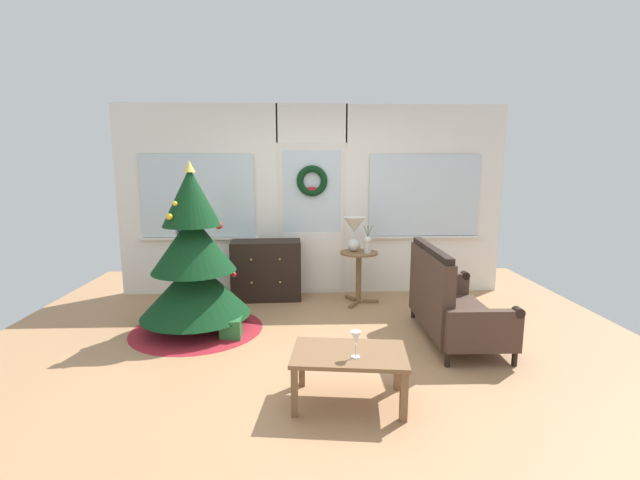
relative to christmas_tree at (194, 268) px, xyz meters
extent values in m
plane|color=#AD7F56|center=(1.28, -0.70, -0.68)|extent=(6.76, 6.76, 0.00)
cube|color=white|center=(-0.25, 1.39, 0.60)|extent=(2.15, 0.08, 2.55)
cube|color=white|center=(2.80, 1.39, 0.60)|extent=(2.15, 0.08, 2.55)
cube|color=white|center=(1.28, 1.39, 1.62)|extent=(0.94, 0.08, 0.50)
cube|color=silver|center=(1.28, 1.35, 0.35)|extent=(0.90, 0.05, 2.05)
cube|color=white|center=(1.28, 1.33, -0.23)|extent=(0.78, 0.02, 0.80)
cube|color=silver|center=(1.28, 1.33, 0.72)|extent=(0.78, 0.01, 1.10)
cube|color=silver|center=(-0.25, 1.33, 0.67)|extent=(1.50, 0.01, 1.10)
cube|color=silver|center=(2.80, 1.33, 0.67)|extent=(1.50, 0.01, 1.10)
cube|color=silver|center=(-0.25, 1.32, 0.10)|extent=(1.59, 0.06, 0.03)
cube|color=silver|center=(2.80, 1.32, 0.10)|extent=(1.59, 0.06, 0.03)
torus|color=black|center=(1.28, 1.29, 0.87)|extent=(0.41, 0.09, 0.41)
cube|color=red|center=(1.28, 1.27, 0.74)|extent=(0.10, 0.02, 0.10)
cylinder|color=#4C331E|center=(0.00, 0.00, -0.56)|extent=(0.10, 0.10, 0.24)
cone|color=maroon|center=(0.00, 0.00, -0.63)|extent=(1.41, 1.41, 0.10)
cone|color=#0F3819|center=(0.00, 0.00, -0.21)|extent=(1.16, 1.16, 0.60)
cone|color=#0F3819|center=(0.00, 0.00, 0.27)|extent=(0.88, 0.88, 0.60)
cone|color=#0F3819|center=(0.00, 0.00, 0.75)|extent=(0.60, 0.60, 0.60)
cone|color=#E0BC4C|center=(0.00, 0.00, 1.07)|extent=(0.12, 0.12, 0.12)
sphere|color=red|center=(0.39, 0.16, -0.11)|extent=(0.05, 0.05, 0.05)
sphere|color=gold|center=(-0.16, -0.22, 0.58)|extent=(0.07, 0.07, 0.07)
sphere|color=silver|center=(-0.21, 0.19, 0.36)|extent=(0.06, 0.06, 0.06)
sphere|color=#264CB2|center=(-0.17, 0.17, 0.63)|extent=(0.06, 0.06, 0.06)
sphere|color=red|center=(0.27, 0.04, 0.45)|extent=(0.08, 0.08, 0.08)
sphere|color=gold|center=(-0.11, -0.18, 0.70)|extent=(0.05, 0.05, 0.05)
cube|color=black|center=(0.66, 1.09, -0.29)|extent=(0.92, 0.46, 0.78)
sphere|color=tan|center=(0.49, 0.86, -0.10)|extent=(0.03, 0.03, 0.03)
sphere|color=tan|center=(0.85, 0.87, -0.10)|extent=(0.03, 0.03, 0.03)
sphere|color=tan|center=(0.49, 0.86, -0.40)|extent=(0.03, 0.03, 0.03)
sphere|color=tan|center=(0.85, 0.87, -0.40)|extent=(0.03, 0.03, 0.03)
cylinder|color=black|center=(3.02, -0.99, -0.61)|extent=(0.05, 0.05, 0.14)
cylinder|color=black|center=(3.03, 0.28, -0.61)|extent=(0.05, 0.05, 0.14)
cylinder|color=black|center=(2.42, -0.98, -0.61)|extent=(0.05, 0.05, 0.14)
cylinder|color=black|center=(2.43, 0.28, -0.61)|extent=(0.05, 0.05, 0.14)
cube|color=#473328|center=(2.73, -0.35, -0.47)|extent=(0.73, 1.21, 0.14)
cube|color=#473328|center=(2.43, -0.35, -0.09)|extent=(0.13, 1.21, 0.62)
cube|color=black|center=(2.43, -0.35, 0.25)|extent=(0.09, 1.18, 0.06)
cube|color=#473328|center=(2.72, -1.00, -0.35)|extent=(0.66, 0.10, 0.38)
cylinder|color=black|center=(3.01, -1.00, -0.18)|extent=(0.09, 0.09, 0.09)
cube|color=#473328|center=(2.73, 0.30, -0.35)|extent=(0.66, 0.10, 0.38)
cylinder|color=black|center=(3.02, 0.29, -0.18)|extent=(0.09, 0.09, 0.09)
cylinder|color=brown|center=(1.86, 0.85, -0.02)|extent=(0.48, 0.48, 0.02)
cylinder|color=brown|center=(1.86, 0.85, -0.36)|extent=(0.07, 0.07, 0.65)
cube|color=brown|center=(2.02, 0.85, -0.66)|extent=(0.20, 0.05, 0.04)
cube|color=brown|center=(1.78, 0.99, -0.66)|extent=(0.14, 0.20, 0.04)
cube|color=brown|center=(1.78, 0.71, -0.66)|extent=(0.14, 0.20, 0.04)
sphere|color=silver|center=(1.80, 0.89, 0.07)|extent=(0.16, 0.16, 0.16)
cylinder|color=silver|center=(1.80, 0.89, 0.20)|extent=(0.02, 0.02, 0.06)
cone|color=silver|center=(1.80, 0.89, 0.33)|extent=(0.28, 0.28, 0.20)
cylinder|color=beige|center=(1.96, 0.79, 0.07)|extent=(0.09, 0.09, 0.16)
sphere|color=beige|center=(1.96, 0.79, 0.15)|extent=(0.10, 0.10, 0.10)
cylinder|color=#4C7042|center=(1.94, 0.79, 0.25)|extent=(0.07, 0.01, 0.17)
cylinder|color=#4C7042|center=(1.96, 0.79, 0.25)|extent=(0.01, 0.01, 0.18)
cylinder|color=#4C7042|center=(1.98, 0.79, 0.25)|extent=(0.07, 0.01, 0.17)
cube|color=brown|center=(1.49, -1.52, -0.30)|extent=(0.89, 0.61, 0.03)
cube|color=brown|center=(1.09, -1.70, -0.50)|extent=(0.05, 0.05, 0.37)
cube|color=brown|center=(1.84, -1.79, -0.50)|extent=(0.05, 0.05, 0.37)
cube|color=brown|center=(1.14, -1.26, -0.50)|extent=(0.05, 0.05, 0.37)
cube|color=brown|center=(1.89, -1.35, -0.50)|extent=(0.05, 0.05, 0.37)
cylinder|color=silver|center=(1.52, -1.61, -0.28)|extent=(0.06, 0.06, 0.01)
cylinder|color=silver|center=(1.52, -1.61, -0.23)|extent=(0.01, 0.01, 0.10)
cone|color=silver|center=(1.52, -1.61, -0.13)|extent=(0.08, 0.08, 0.09)
cube|color=#266633|center=(0.41, -0.27, -0.57)|extent=(0.21, 0.19, 0.21)
camera|label=1|loc=(1.16, -4.54, 1.07)|focal=24.48mm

